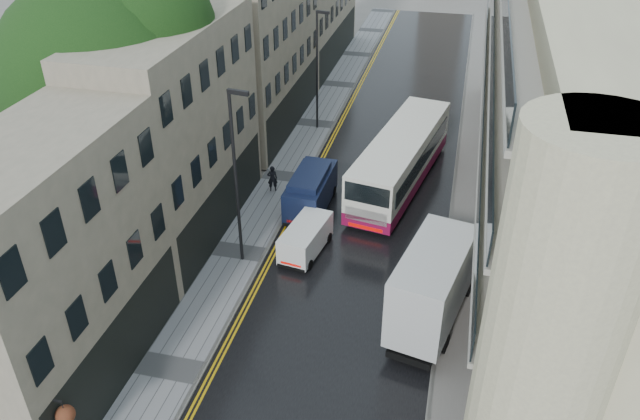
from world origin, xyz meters
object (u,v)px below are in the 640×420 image
at_px(tree_near, 107,110).
at_px(lamp_post_far, 317,72).
at_px(white_van, 282,249).
at_px(navy_van, 287,202).
at_px(tree_far, 214,46).
at_px(pedestrian, 272,179).
at_px(lamp_post_near, 236,181).
at_px(white_lorry, 399,299).
at_px(cream_bus, 361,181).

bearing_deg(tree_near, lamp_post_far, 65.51).
distance_m(white_van, navy_van, 3.85).
bearing_deg(tree_far, navy_van, -52.62).
bearing_deg(pedestrian, white_van, 91.16).
height_order(white_van, pedestrian, pedestrian).
xyz_separation_m(lamp_post_near, lamp_post_far, (-0.10, 16.50, -0.36)).
bearing_deg(pedestrian, navy_van, 100.72).
bearing_deg(navy_van, white_van, -76.31).
distance_m(navy_van, pedestrian, 3.43).
bearing_deg(pedestrian, lamp_post_near, 74.48).
bearing_deg(lamp_post_near, white_lorry, -15.73).
distance_m(tree_near, white_lorry, 16.82).
relative_size(white_van, lamp_post_far, 0.44).
bearing_deg(lamp_post_near, pedestrian, 102.11).
bearing_deg(cream_bus, white_lorry, -61.32).
relative_size(tree_near, cream_bus, 1.14).
distance_m(tree_far, cream_bus, 14.68).
height_order(cream_bus, white_van, cream_bus).
bearing_deg(tree_near, lamp_post_near, -11.13).
bearing_deg(pedestrian, tree_near, 21.10).
bearing_deg(cream_bus, tree_far, 156.11).
height_order(tree_near, lamp_post_far, tree_near).
bearing_deg(tree_near, white_lorry, -18.10).
distance_m(tree_far, lamp_post_near, 15.93).
xyz_separation_m(cream_bus, lamp_post_near, (-4.89, -6.56, 2.96)).
xyz_separation_m(tree_far, navy_van, (7.90, -10.34, -4.96)).
distance_m(white_lorry, lamp_post_far, 21.93).
height_order(tree_far, cream_bus, tree_far).
relative_size(white_lorry, white_van, 2.09).
relative_size(white_lorry, navy_van, 1.58).
xyz_separation_m(tree_far, lamp_post_far, (6.59, 2.13, -1.95)).
relative_size(tree_near, tree_far, 1.11).
xyz_separation_m(navy_van, lamp_post_far, (-1.31, 12.47, 3.01)).
relative_size(tree_far, navy_van, 2.55).
distance_m(white_van, pedestrian, 7.15).
distance_m(cream_bus, lamp_post_far, 11.42).
distance_m(pedestrian, lamp_post_far, 10.11).
xyz_separation_m(tree_near, pedestrian, (6.47, 5.60, -6.00)).
distance_m(white_lorry, pedestrian, 13.84).
xyz_separation_m(navy_van, pedestrian, (-1.73, 2.94, -0.32)).
distance_m(white_lorry, white_van, 7.49).
distance_m(tree_far, navy_van, 13.93).
bearing_deg(tree_far, pedestrian, -50.20).
bearing_deg(lamp_post_far, tree_far, -153.33).
bearing_deg(white_van, tree_far, 130.78).
height_order(cream_bus, lamp_post_far, lamp_post_far).
bearing_deg(white_lorry, cream_bus, 120.56).
relative_size(white_van, pedestrian, 2.24).
relative_size(tree_near, lamp_post_near, 1.54).
bearing_deg(navy_van, pedestrian, 121.79).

